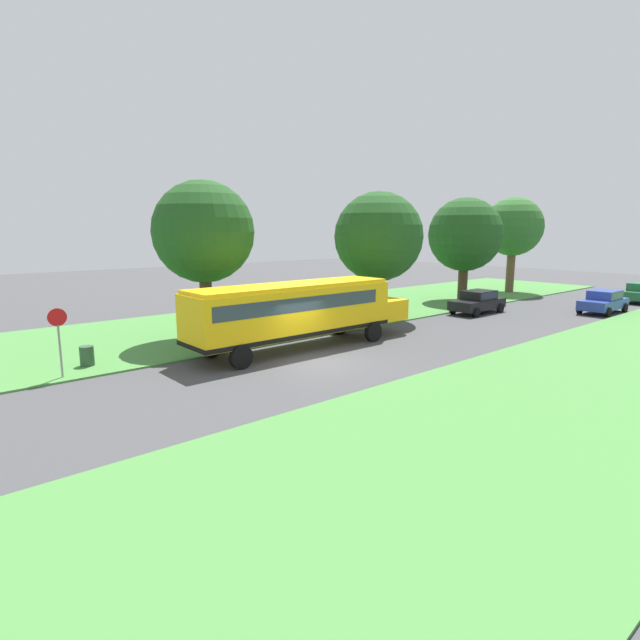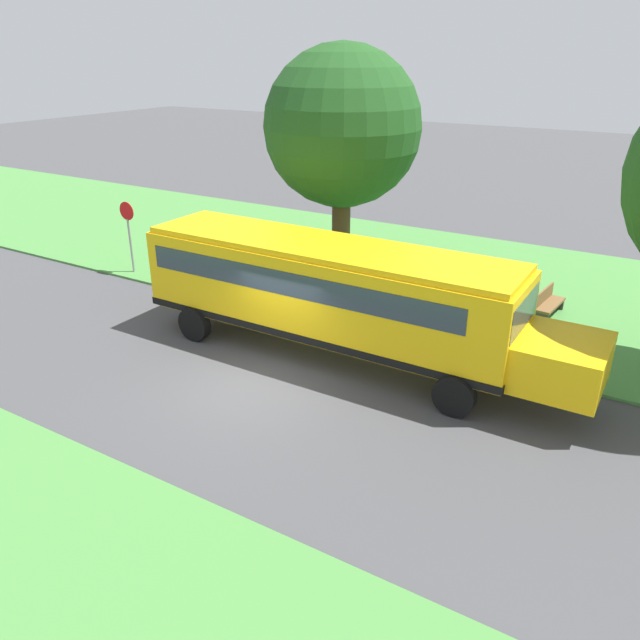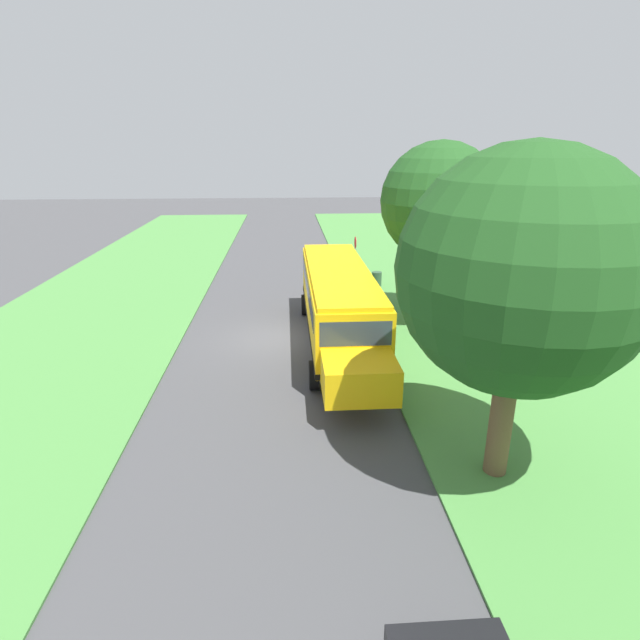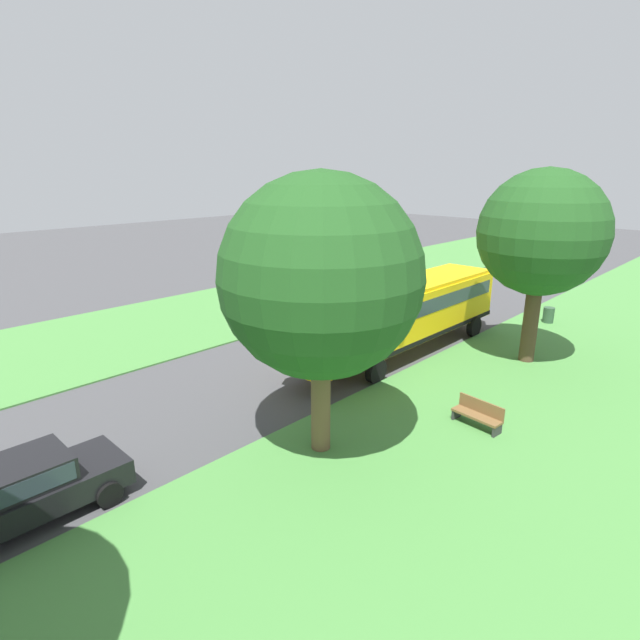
{
  "view_description": "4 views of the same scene",
  "coord_description": "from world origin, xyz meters",
  "views": [
    {
      "loc": [
        15.75,
        -13.56,
        5.59
      ],
      "look_at": [
        -1.86,
        1.65,
        1.42
      ],
      "focal_mm": 28.0,
      "sensor_mm": 36.0,
      "label": 1
    },
    {
      "loc": [
        10.9,
        8.59,
        7.85
      ],
      "look_at": [
        -1.01,
        1.4,
        1.77
      ],
      "focal_mm": 35.0,
      "sensor_mm": 36.0,
      "label": 2
    },
    {
      "loc": [
        -0.54,
        20.05,
        7.86
      ],
      "look_at": [
        -1.71,
        2.71,
        1.73
      ],
      "focal_mm": 28.0,
      "sensor_mm": 36.0,
      "label": 3
    },
    {
      "loc": [
        -14.7,
        19.16,
        7.98
      ],
      "look_at": [
        -0.89,
        4.85,
        1.94
      ],
      "focal_mm": 28.0,
      "sensor_mm": 36.0,
      "label": 4
    }
  ],
  "objects": [
    {
      "name": "stop_sign",
      "position": [
        -4.6,
        -9.01,
        1.74
      ],
      "size": [
        0.08,
        0.68,
        2.74
      ],
      "color": "gray",
      "rests_on": "ground"
    },
    {
      "name": "trash_bin",
      "position": [
        -5.73,
        -7.77,
        0.45
      ],
      "size": [
        0.56,
        0.56,
        0.9
      ],
      "primitive_type": "cylinder",
      "color": "#2D4C33",
      "rests_on": "ground"
    },
    {
      "name": "oak_tree_beside_bus",
      "position": [
        -7.01,
        -1.4,
        5.6
      ],
      "size": [
        5.07,
        5.07,
        8.08
      ],
      "color": "#4C3826",
      "rests_on": "ground"
    },
    {
      "name": "ground_plane",
      "position": [
        0.0,
        0.0,
        0.0
      ],
      "size": [
        120.0,
        120.0,
        0.0
      ],
      "primitive_type": "plane",
      "color": "#424244"
    },
    {
      "name": "grass_far_side",
      "position": [
        9.0,
        0.0,
        0.04
      ],
      "size": [
        10.0,
        80.0,
        0.07
      ],
      "primitive_type": "cube",
      "color": "#47843D",
      "rests_on": "ground"
    },
    {
      "name": "school_bus",
      "position": [
        -2.61,
        0.9,
        1.92
      ],
      "size": [
        2.84,
        12.42,
        3.16
      ],
      "color": "yellow",
      "rests_on": "ground"
    },
    {
      "name": "park_bench",
      "position": [
        -8.37,
        5.34,
        0.47
      ],
      "size": [
        1.64,
        0.66,
        0.92
      ],
      "color": "brown",
      "rests_on": "ground"
    },
    {
      "name": "oak_tree_roadside_mid",
      "position": [
        -5.73,
        9.88,
        5.21
      ],
      "size": [
        5.54,
        5.54,
        8.0
      ],
      "color": "brown",
      "rests_on": "ground"
    },
    {
      "name": "grass_verge",
      "position": [
        -10.0,
        0.0,
        0.04
      ],
      "size": [
        12.0,
        80.0,
        0.08
      ],
      "primitive_type": "cube",
      "color": "#47843D",
      "rests_on": "ground"
    }
  ]
}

